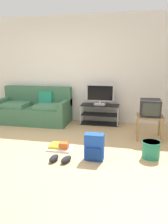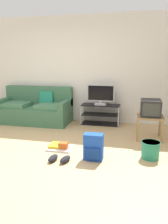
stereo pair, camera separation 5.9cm
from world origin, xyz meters
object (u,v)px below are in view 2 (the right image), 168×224
object	(u,v)px
crt_tv	(151,108)
backpack	(94,147)
cleaning_bucket	(150,149)
tv_stand	(101,114)
flat_tv	(101,95)
couch	(35,109)
sneakers_pair	(59,159)
side_table	(150,120)
floor_tray	(60,147)

from	to	relation	value
crt_tv	backpack	bearing A→B (deg)	-126.34
backpack	cleaning_bucket	distance (m)	0.94
tv_stand	flat_tv	xyz separation A→B (m)	(-0.00, -0.02, 0.50)
couch	sneakers_pair	world-z (taller)	couch
side_table	sneakers_pair	distance (m)	2.08
floor_tray	flat_tv	bearing A→B (deg)	75.33
crt_tv	cleaning_bucket	bearing A→B (deg)	-91.71
floor_tray	crt_tv	bearing A→B (deg)	30.94
side_table	couch	bearing A→B (deg)	166.46
cleaning_bucket	tv_stand	bearing A→B (deg)	120.95
cleaning_bucket	floor_tray	xyz separation A→B (m)	(-1.58, 0.04, -0.11)
crt_tv	cleaning_bucket	xyz separation A→B (m)	(-0.03, -1.01, -0.49)
cleaning_bucket	sneakers_pair	size ratio (longest dim) A/B	0.84
side_table	floor_tray	bearing A→B (deg)	-149.48
couch	cleaning_bucket	size ratio (longest dim) A/B	6.11
tv_stand	backpack	xyz separation A→B (m)	(0.21, -2.11, -0.04)
couch	sneakers_pair	size ratio (longest dim) A/B	5.11
couch	floor_tray	distance (m)	2.06
flat_tv	crt_tv	world-z (taller)	flat_tv
backpack	sneakers_pair	world-z (taller)	backpack
sneakers_pair	couch	bearing A→B (deg)	123.21
cleaning_bucket	couch	bearing A→B (deg)	149.18
couch	tv_stand	size ratio (longest dim) A/B	1.93
couch	flat_tv	size ratio (longest dim) A/B	2.71
sneakers_pair	tv_stand	bearing A→B (deg)	82.47
side_table	cleaning_bucket	world-z (taller)	side_table
cleaning_bucket	floor_tray	bearing A→B (deg)	178.38
flat_tv	backpack	distance (m)	2.16
side_table	floor_tray	size ratio (longest dim) A/B	1.19
side_table	crt_tv	bearing A→B (deg)	90.00
crt_tv	floor_tray	distance (m)	1.97
backpack	tv_stand	bearing A→B (deg)	113.96
flat_tv	floor_tray	distance (m)	1.98
backpack	cleaning_bucket	world-z (taller)	backpack
couch	flat_tv	distance (m)	1.76
tv_stand	crt_tv	size ratio (longest dim) A/B	2.20
side_table	crt_tv	world-z (taller)	crt_tv
couch	sneakers_pair	distance (m)	2.56
crt_tv	sneakers_pair	distance (m)	2.14
backpack	floor_tray	xyz separation A→B (m)	(-0.68, 0.30, -0.17)
couch	side_table	xyz separation A→B (m)	(2.84, -0.68, 0.07)
tv_stand	side_table	bearing A→B (deg)	-37.00
crt_tv	tv_stand	bearing A→B (deg)	143.52
crt_tv	sneakers_pair	world-z (taller)	crt_tv
tv_stand	flat_tv	bearing A→B (deg)	-90.00
backpack	couch	bearing A→B (deg)	152.92
side_table	sneakers_pair	world-z (taller)	side_table
couch	floor_tray	bearing A→B (deg)	-52.96
side_table	floor_tray	xyz separation A→B (m)	(-1.61, -0.95, -0.36)
flat_tv	cleaning_bucket	xyz separation A→B (m)	(1.11, -1.83, -0.60)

